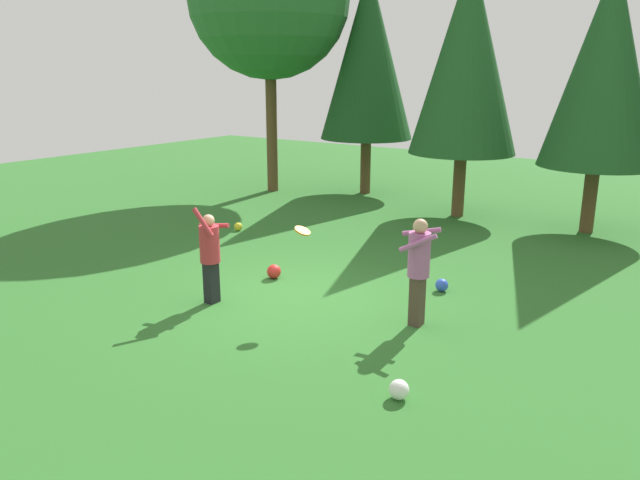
% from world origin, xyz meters
% --- Properties ---
extents(ground_plane, '(40.00, 40.00, 0.00)m').
position_xyz_m(ground_plane, '(0.00, 0.00, 0.00)').
color(ground_plane, '#2D6B28').
extents(person_thrower, '(0.58, 0.60, 1.72)m').
position_xyz_m(person_thrower, '(-1.00, -1.04, 0.92)').
color(person_thrower, black).
rests_on(person_thrower, ground_plane).
extents(person_catcher, '(0.71, 0.64, 1.72)m').
position_xyz_m(person_catcher, '(2.34, 0.08, 1.02)').
color(person_catcher, '#4C382D').
rests_on(person_catcher, ground_plane).
extents(frisbee, '(0.29, 0.30, 0.13)m').
position_xyz_m(frisbee, '(0.57, -0.52, 1.40)').
color(frisbee, orange).
extents(ball_yellow, '(0.20, 0.20, 0.20)m').
position_xyz_m(ball_yellow, '(-3.93, 2.88, 0.10)').
color(ball_yellow, yellow).
rests_on(ball_yellow, ground_plane).
extents(ball_red, '(0.27, 0.27, 0.27)m').
position_xyz_m(ball_red, '(-0.91, 0.55, 0.14)').
color(ball_red, red).
rests_on(ball_red, ground_plane).
extents(ball_white, '(0.25, 0.25, 0.25)m').
position_xyz_m(ball_white, '(3.17, -2.10, 0.13)').
color(ball_white, white).
rests_on(ball_white, ground_plane).
extents(ball_blue, '(0.24, 0.24, 0.24)m').
position_xyz_m(ball_blue, '(2.04, 1.71, 0.12)').
color(ball_blue, blue).
rests_on(ball_blue, ground_plane).
extents(tree_left, '(2.89, 2.89, 6.91)m').
position_xyz_m(tree_left, '(-3.82, 8.91, 4.31)').
color(tree_left, brown).
rests_on(tree_left, ground_plane).
extents(tree_right, '(2.67, 2.67, 6.38)m').
position_xyz_m(tree_right, '(3.24, 7.70, 3.98)').
color(tree_right, brown).
rests_on(tree_right, ground_plane).
extents(tree_center, '(2.82, 2.82, 6.73)m').
position_xyz_m(tree_center, '(-0.07, 7.53, 4.20)').
color(tree_center, brown).
rests_on(tree_center, ground_plane).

